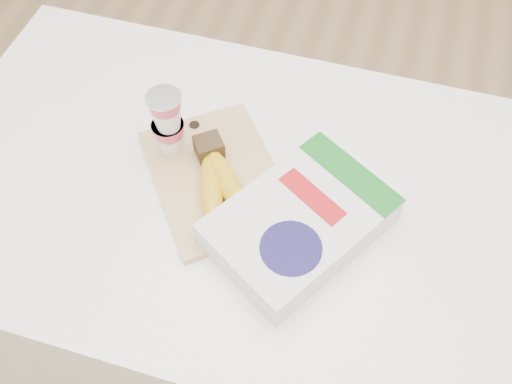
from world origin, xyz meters
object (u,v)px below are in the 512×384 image
bananas (219,182)px  yogurt_stack (168,123)px  cutting_board (216,177)px  cereal_box (300,222)px  table (224,278)px

bananas → yogurt_stack: (-0.11, 0.06, 0.05)m
cutting_board → bananas: bananas is taller
cereal_box → yogurt_stack: bearing=-168.2°
cutting_board → yogurt_stack: bearing=124.8°
cereal_box → cutting_board: bearing=-169.5°
table → yogurt_stack: yogurt_stack is taller
table → bananas: 0.44m
bananas → yogurt_stack: yogurt_stack is taller
cutting_board → yogurt_stack: yogurt_stack is taller
cutting_board → cereal_box: bearing=-59.1°
table → cutting_board: bearing=39.8°
table → cutting_board: 0.41m
table → bananas: bananas is taller
table → yogurt_stack: 0.50m
bananas → cereal_box: bananas is taller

